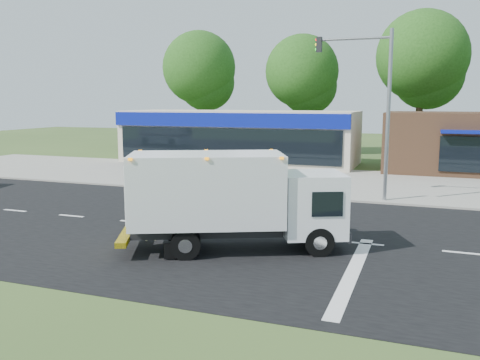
{
  "coord_description": "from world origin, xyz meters",
  "views": [
    {
      "loc": [
        4.77,
        -16.94,
        4.76
      ],
      "look_at": [
        -2.02,
        1.42,
        1.7
      ],
      "focal_mm": 38.0,
      "sensor_mm": 36.0,
      "label": 1
    }
  ],
  "objects": [
    {
      "name": "road_asphalt",
      "position": [
        0.0,
        0.0,
        0.0
      ],
      "size": [
        60.0,
        14.0,
        0.02
      ],
      "primitive_type": "cube",
      "color": "black",
      "rests_on": "ground"
    },
    {
      "name": "brown_storefront",
      "position": [
        7.0,
        19.98,
        2.0
      ],
      "size": [
        10.0,
        6.7,
        4.0
      ],
      "color": "#382316",
      "rests_on": "ground"
    },
    {
      "name": "background_trees",
      "position": [
        -0.85,
        28.16,
        7.38
      ],
      "size": [
        36.77,
        7.39,
        12.1
      ],
      "color": "#332114",
      "rests_on": "ground"
    },
    {
      "name": "ground",
      "position": [
        0.0,
        0.0,
        0.0
      ],
      "size": [
        120.0,
        120.0,
        0.0
      ],
      "primitive_type": "plane",
      "color": "#385123",
      "rests_on": "ground"
    },
    {
      "name": "traffic_signal_pole",
      "position": [
        2.35,
        7.6,
        4.92
      ],
      "size": [
        3.51,
        0.25,
        8.0
      ],
      "color": "gray",
      "rests_on": "ground"
    },
    {
      "name": "lane_markings",
      "position": [
        1.35,
        -1.35,
        0.02
      ],
      "size": [
        55.2,
        7.0,
        0.01
      ],
      "color": "silver",
      "rests_on": "road_asphalt"
    },
    {
      "name": "emergency_worker",
      "position": [
        -4.0,
        -2.08,
        0.89
      ],
      "size": [
        0.74,
        0.71,
        1.81
      ],
      "rotation": [
        0.0,
        0.0,
        0.71
      ],
      "color": "#C6B884",
      "rests_on": "ground"
    },
    {
      "name": "parking_apron",
      "position": [
        0.0,
        14.0,
        0.01
      ],
      "size": [
        60.0,
        9.0,
        0.02
      ],
      "primitive_type": "cube",
      "color": "gray",
      "rests_on": "ground"
    },
    {
      "name": "retail_strip_mall",
      "position": [
        -9.0,
        19.93,
        2.01
      ],
      "size": [
        18.0,
        6.2,
        4.0
      ],
      "color": "beige",
      "rests_on": "ground"
    },
    {
      "name": "sidewalk",
      "position": [
        0.0,
        8.2,
        0.06
      ],
      "size": [
        60.0,
        2.4,
        0.12
      ],
      "primitive_type": "cube",
      "color": "gray",
      "rests_on": "ground"
    },
    {
      "name": "ems_box_truck",
      "position": [
        -0.99,
        -2.16,
        1.81
      ],
      "size": [
        7.35,
        4.9,
        3.14
      ],
      "rotation": [
        0.0,
        0.0,
        0.43
      ],
      "color": "black",
      "rests_on": "ground"
    }
  ]
}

